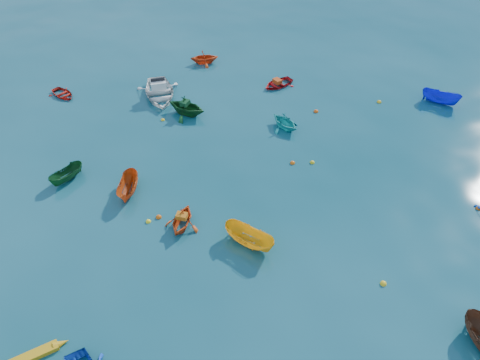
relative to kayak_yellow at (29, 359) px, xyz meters
name	(u,v)px	position (x,y,z in m)	size (l,w,h in m)	color
ground	(279,236)	(14.06, 1.26, 0.00)	(160.00, 160.00, 0.00)	#0A424E
dinghy_orange_w	(183,226)	(9.38, 4.54, 0.00)	(2.12, 2.46, 1.29)	#D44613
sampan_yellow_mid	(249,244)	(12.26, 1.51, 0.00)	(1.23, 3.25, 1.26)	#FFB316
dinghy_cyan_se	(284,128)	(19.91, 10.42, 0.00)	(2.15, 2.49, 1.31)	#1BA9A6
sampan_orange_n	(130,193)	(7.42, 8.76, 0.00)	(1.10, 2.93, 1.13)	#C84912
dinghy_green_n	(187,114)	(14.07, 15.46, 0.00)	(2.66, 3.09, 1.63)	#114B1D
dinghy_red_ne	(278,85)	(22.60, 16.01, 0.00)	(1.98, 2.77, 0.58)	red
sampan_blue_far	(439,103)	(32.85, 7.76, 0.00)	(1.14, 3.02, 1.17)	#111CDA
dinghy_red_far	(63,96)	(5.97, 22.60, 0.00)	(1.76, 2.46, 0.51)	red
dinghy_orange_far	(205,63)	(18.64, 22.51, 0.00)	(2.15, 2.49, 1.31)	#D74114
sampan_green_far	(68,180)	(4.18, 11.79, 0.00)	(0.96, 2.55, 0.99)	#114A21
kayak_yellow	(29,359)	(0.00, 0.00, 0.00)	(0.49, 3.41, 0.33)	orange
motorboat_white	(160,97)	(13.03, 18.85, 0.00)	(3.49, 4.88, 1.61)	white
tarp_orange_a	(182,216)	(9.41, 4.58, 0.80)	(0.63, 0.48, 0.31)	#CA6A14
tarp_green_b	(185,103)	(14.01, 15.54, 0.99)	(0.72, 0.54, 0.35)	#0F3E1D
tarp_orange_b	(277,81)	(22.51, 15.99, 0.46)	(0.69, 0.53, 0.34)	#CF4515
buoy_ye_a	(383,284)	(17.29, -4.08, 0.00)	(0.35, 0.35, 0.35)	yellow
buoy_or_b	(478,208)	(26.17, -2.32, 0.00)	(0.35, 0.35, 0.35)	#DC5B0B
buoy_ye_b	(148,222)	(7.68, 5.78, 0.00)	(0.32, 0.32, 0.32)	yellow
buoy_or_c	(159,217)	(8.35, 5.85, 0.00)	(0.36, 0.36, 0.36)	#D7540B
buoy_ye_c	(312,163)	(19.49, 6.01, 0.00)	(0.34, 0.34, 0.34)	gold
buoy_or_d	(293,163)	(18.26, 6.57, 0.00)	(0.35, 0.35, 0.35)	#DF5B0C
buoy_ye_d	(163,120)	(12.09, 15.51, 0.00)	(0.30, 0.30, 0.30)	yellow
buoy_or_e	(316,112)	(23.24, 11.17, 0.00)	(0.37, 0.37, 0.37)	#F4510D
buoy_ye_e	(379,102)	(28.58, 10.02, 0.00)	(0.37, 0.37, 0.37)	yellow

